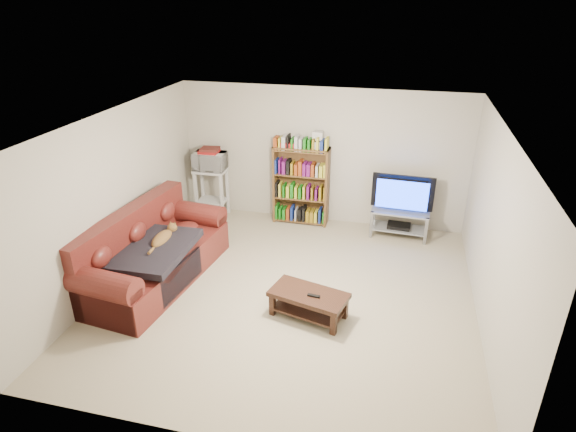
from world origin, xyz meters
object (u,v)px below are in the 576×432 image
(sofa, at_px, (151,257))
(tv_stand, at_px, (400,219))
(bookshelf, at_px, (301,184))
(coffee_table, at_px, (309,300))

(sofa, bearing_deg, tv_stand, 39.51)
(sofa, distance_m, bookshelf, 2.94)
(tv_stand, xyz_separation_m, bookshelf, (-1.75, 0.16, 0.40))
(sofa, distance_m, tv_stand, 4.10)
(sofa, xyz_separation_m, bookshelf, (1.70, 2.38, 0.37))
(coffee_table, relative_size, bookshelf, 0.76)
(bookshelf, bearing_deg, coffee_table, -75.64)
(sofa, bearing_deg, bookshelf, 61.24)
(coffee_table, relative_size, tv_stand, 1.09)
(tv_stand, distance_m, bookshelf, 1.80)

